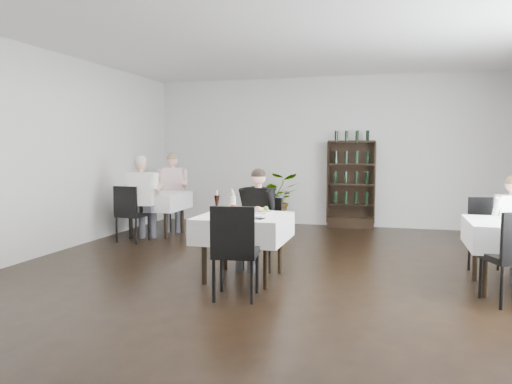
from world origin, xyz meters
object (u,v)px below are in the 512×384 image
wine_shelf (351,185)px  main_table (244,228)px  potted_tree (275,199)px  diner_main (256,211)px

wine_shelf → main_table: (-0.90, -4.31, -0.23)m
wine_shelf → main_table: bearing=-101.8°
wine_shelf → potted_tree: (-1.51, -0.16, -0.31)m
main_table → potted_tree: bearing=98.4°
main_table → potted_tree: 4.20m
wine_shelf → diner_main: size_ratio=1.34×
wine_shelf → main_table: size_ratio=1.70×
main_table → diner_main: diner_main is taller
wine_shelf → diner_main: bearing=-103.5°
wine_shelf → potted_tree: size_ratio=1.62×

